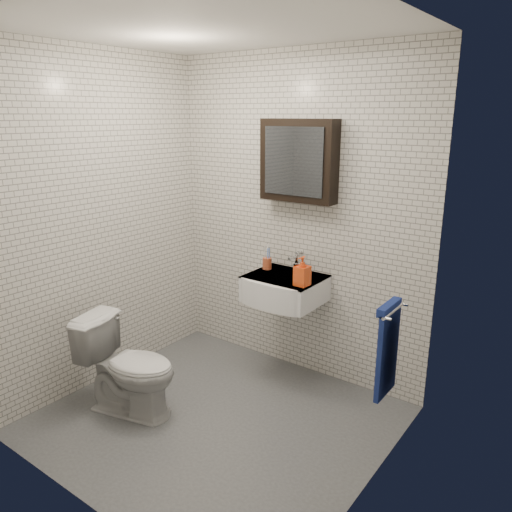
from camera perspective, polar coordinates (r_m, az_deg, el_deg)
The scene contains 9 objects.
ground at distance 3.63m, azimuth -4.61°, elevation -18.10°, with size 2.20×2.00×0.01m, color #4A4D51.
room_shell at distance 3.06m, azimuth -5.21°, elevation 5.23°, with size 2.22×2.02×2.51m.
washbasin at distance 3.78m, azimuth 3.01°, elevation -3.79°, with size 0.55×0.50×0.20m.
faucet at distance 3.89m, azimuth 4.64°, elevation -0.76°, with size 0.06×0.20×0.15m.
mirror_cabinet at distance 3.74m, azimuth 4.87°, elevation 10.79°, with size 0.60×0.15×0.60m.
towel_rail at distance 3.06m, azimuth 14.83°, elevation -9.91°, with size 0.09×0.30×0.58m.
toothbrush_cup at distance 3.94m, azimuth 1.27°, elevation -0.79°, with size 0.09×0.09×0.20m.
soap_bottle at distance 3.55m, azimuth 5.31°, elevation -1.74°, with size 0.10×0.10×0.21m, color orange.
toilet at distance 3.64m, azimuth -14.29°, elevation -12.12°, with size 0.39×0.68×0.70m, color silver.
Camera 1 is at (2.00, -2.25, 2.03)m, focal length 35.00 mm.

